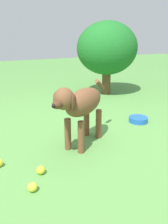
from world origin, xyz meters
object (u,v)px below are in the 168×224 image
at_px(tennis_ball_1, 41,170).
at_px(tennis_ball_3, 32,187).
at_px(dog, 81,104).
at_px(water_bowl, 138,119).

height_order(tennis_ball_1, tennis_ball_3, same).
height_order(dog, water_bowl, dog).
relative_size(dog, tennis_ball_3, 11.33).
bearing_deg(tennis_ball_1, water_bowl, -155.61).
height_order(dog, tennis_ball_3, dog).
bearing_deg(dog, tennis_ball_1, -3.41).
distance_m(dog, water_bowl, 0.98).
relative_size(dog, tennis_ball_1, 11.33).
bearing_deg(water_bowl, tennis_ball_1, 24.39).
height_order(dog, tennis_ball_1, dog).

